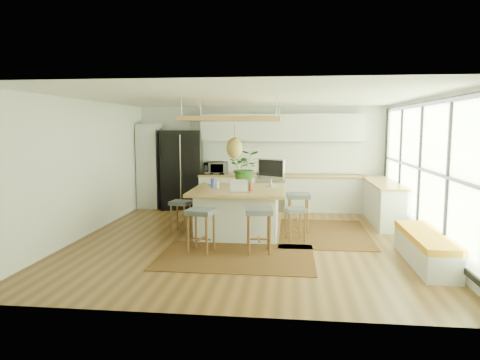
# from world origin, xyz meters

# --- Properties ---
(floor) EXTENTS (7.00, 7.00, 0.00)m
(floor) POSITION_xyz_m (0.00, 0.00, 0.00)
(floor) COLOR #4F3316
(floor) RESTS_ON ground
(ceiling) EXTENTS (7.00, 7.00, 0.00)m
(ceiling) POSITION_xyz_m (0.00, 0.00, 2.70)
(ceiling) COLOR white
(ceiling) RESTS_ON ground
(wall_back) EXTENTS (6.50, 0.00, 6.50)m
(wall_back) POSITION_xyz_m (0.00, 3.50, 1.35)
(wall_back) COLOR silver
(wall_back) RESTS_ON ground
(wall_front) EXTENTS (6.50, 0.00, 6.50)m
(wall_front) POSITION_xyz_m (0.00, -3.50, 1.35)
(wall_front) COLOR silver
(wall_front) RESTS_ON ground
(wall_left) EXTENTS (0.00, 7.00, 7.00)m
(wall_left) POSITION_xyz_m (-3.25, 0.00, 1.35)
(wall_left) COLOR silver
(wall_left) RESTS_ON ground
(wall_right) EXTENTS (0.00, 7.00, 7.00)m
(wall_right) POSITION_xyz_m (3.25, 0.00, 1.35)
(wall_right) COLOR silver
(wall_right) RESTS_ON ground
(window_wall) EXTENTS (0.10, 6.20, 2.60)m
(window_wall) POSITION_xyz_m (3.22, 0.00, 1.40)
(window_wall) COLOR black
(window_wall) RESTS_ON wall_right
(pantry) EXTENTS (0.55, 0.60, 2.25)m
(pantry) POSITION_xyz_m (-2.95, 3.18, 1.12)
(pantry) COLOR beige
(pantry) RESTS_ON floor
(back_counter_base) EXTENTS (4.20, 0.60, 0.88)m
(back_counter_base) POSITION_xyz_m (0.55, 3.18, 0.44)
(back_counter_base) COLOR beige
(back_counter_base) RESTS_ON floor
(back_counter_top) EXTENTS (4.24, 0.64, 0.05)m
(back_counter_top) POSITION_xyz_m (0.55, 3.18, 0.90)
(back_counter_top) COLOR olive
(back_counter_top) RESTS_ON back_counter_base
(backsplash) EXTENTS (4.20, 0.02, 0.80)m
(backsplash) POSITION_xyz_m (0.55, 3.48, 1.35)
(backsplash) COLOR white
(backsplash) RESTS_ON wall_back
(upper_cabinets) EXTENTS (4.20, 0.34, 0.70)m
(upper_cabinets) POSITION_xyz_m (0.55, 3.32, 2.15)
(upper_cabinets) COLOR beige
(upper_cabinets) RESTS_ON wall_back
(range) EXTENTS (0.76, 0.62, 1.00)m
(range) POSITION_xyz_m (0.30, 3.18, 0.50)
(range) COLOR #A5A5AA
(range) RESTS_ON floor
(right_counter_base) EXTENTS (0.60, 2.50, 0.88)m
(right_counter_base) POSITION_xyz_m (2.93, 2.00, 0.44)
(right_counter_base) COLOR beige
(right_counter_base) RESTS_ON floor
(right_counter_top) EXTENTS (0.64, 2.54, 0.05)m
(right_counter_top) POSITION_xyz_m (2.93, 2.00, 0.90)
(right_counter_top) COLOR olive
(right_counter_top) RESTS_ON right_counter_base
(window_bench) EXTENTS (0.52, 2.00, 0.50)m
(window_bench) POSITION_xyz_m (2.95, -1.20, 0.25)
(window_bench) COLOR beige
(window_bench) RESTS_ON floor
(ceiling_panel) EXTENTS (1.86, 1.86, 0.80)m
(ceiling_panel) POSITION_xyz_m (-0.30, 0.40, 2.05)
(ceiling_panel) COLOR olive
(ceiling_panel) RESTS_ON ceiling
(rug_near) EXTENTS (2.60, 1.80, 0.01)m
(rug_near) POSITION_xyz_m (-0.08, -1.16, 0.01)
(rug_near) COLOR black
(rug_near) RESTS_ON floor
(rug_right) EXTENTS (1.80, 2.60, 0.01)m
(rug_right) POSITION_xyz_m (1.50, 0.70, 0.01)
(rug_right) COLOR black
(rug_right) RESTS_ON floor
(fridge) EXTENTS (1.23, 1.08, 2.07)m
(fridge) POSITION_xyz_m (-2.14, 3.20, 0.93)
(fridge) COLOR black
(fridge) RESTS_ON floor
(island) EXTENTS (1.85, 1.85, 0.93)m
(island) POSITION_xyz_m (-0.22, 0.46, 0.47)
(island) COLOR olive
(island) RESTS_ON floor
(stool_near_left) EXTENTS (0.53, 0.53, 0.76)m
(stool_near_left) POSITION_xyz_m (-0.71, -0.94, 0.35)
(stool_near_left) COLOR #424649
(stool_near_left) RESTS_ON floor
(stool_near_right) EXTENTS (0.51, 0.51, 0.78)m
(stool_near_right) POSITION_xyz_m (0.28, -0.87, 0.35)
(stool_near_right) COLOR #424649
(stool_near_right) RESTS_ON floor
(stool_right_front) EXTENTS (0.47, 0.47, 0.64)m
(stool_right_front) POSITION_xyz_m (0.92, 0.04, 0.35)
(stool_right_front) COLOR #424649
(stool_right_front) RESTS_ON floor
(stool_right_back) EXTENTS (0.50, 0.50, 0.79)m
(stool_right_back) POSITION_xyz_m (0.98, 0.82, 0.35)
(stool_right_back) COLOR #424649
(stool_right_back) RESTS_ON floor
(stool_left_side) EXTENTS (0.45, 0.45, 0.65)m
(stool_left_side) POSITION_xyz_m (-1.43, 0.49, 0.35)
(stool_left_side) COLOR #424649
(stool_left_side) RESTS_ON floor
(laptop) EXTENTS (0.40, 0.42, 0.25)m
(laptop) POSITION_xyz_m (-0.15, -0.03, 1.05)
(laptop) COLOR #A5A5AA
(laptop) RESTS_ON island
(monitor) EXTENTS (0.66, 0.50, 0.59)m
(monitor) POSITION_xyz_m (0.41, 0.87, 1.19)
(monitor) COLOR #A5A5AA
(monitor) RESTS_ON island
(microwave) EXTENTS (0.59, 0.34, 0.40)m
(microwave) POSITION_xyz_m (-1.15, 3.19, 1.12)
(microwave) COLOR #A5A5AA
(microwave) RESTS_ON back_counter_top
(island_plant) EXTENTS (0.74, 0.81, 0.58)m
(island_plant) POSITION_xyz_m (-0.15, 1.07, 1.22)
(island_plant) COLOR #1E4C19
(island_plant) RESTS_ON island
(island_bowl) EXTENTS (0.23, 0.23, 0.05)m
(island_bowl) POSITION_xyz_m (-0.85, 0.90, 0.95)
(island_bowl) COLOR white
(island_bowl) RESTS_ON island
(island_bottle_0) EXTENTS (0.07, 0.07, 0.19)m
(island_bottle_0) POSITION_xyz_m (-0.77, 0.56, 1.03)
(island_bottle_0) COLOR #2F3CBD
(island_bottle_0) RESTS_ON island
(island_bottle_1) EXTENTS (0.07, 0.07, 0.19)m
(island_bottle_1) POSITION_xyz_m (-0.62, 0.31, 1.03)
(island_bottle_1) COLOR white
(island_bottle_1) RESTS_ON island
(island_bottle_2) EXTENTS (0.07, 0.07, 0.19)m
(island_bottle_2) POSITION_xyz_m (0.03, 0.16, 1.03)
(island_bottle_2) COLOR #993833
(island_bottle_2) RESTS_ON island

